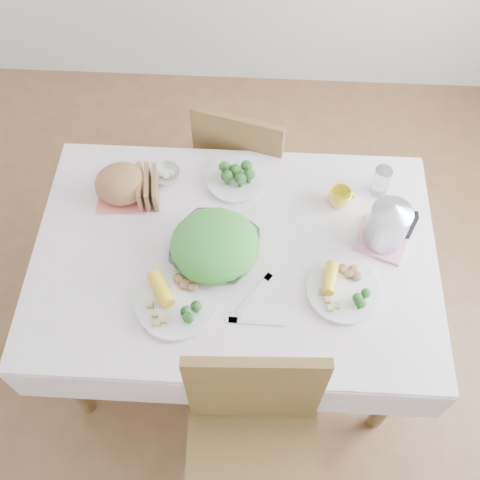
{
  "coord_description": "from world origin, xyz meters",
  "views": [
    {
      "loc": [
        0.08,
        -1.07,
        2.55
      ],
      "look_at": [
        0.02,
        0.02,
        0.82
      ],
      "focal_mm": 42.0,
      "sensor_mm": 36.0,
      "label": 1
    }
  ],
  "objects_px": {
    "dining_table": "(235,299)",
    "salad_bowl": "(215,249)",
    "chair_near": "(253,476)",
    "dinner_plate_right": "(343,291)",
    "dinner_plate_left": "(176,303)",
    "electric_kettle": "(389,222)",
    "chair_far": "(249,158)",
    "yellow_mug": "(340,197)"
  },
  "relations": [
    {
      "from": "chair_far",
      "to": "chair_near",
      "type": "bearing_deg",
      "value": 107.81
    },
    {
      "from": "electric_kettle",
      "to": "chair_far",
      "type": "bearing_deg",
      "value": 122.47
    },
    {
      "from": "dining_table",
      "to": "salad_bowl",
      "type": "xyz_separation_m",
      "value": [
        -0.07,
        -0.01,
        0.42
      ]
    },
    {
      "from": "salad_bowl",
      "to": "dining_table",
      "type": "bearing_deg",
      "value": 10.04
    },
    {
      "from": "yellow_mug",
      "to": "chair_near",
      "type": "bearing_deg",
      "value": -106.65
    },
    {
      "from": "dinner_plate_left",
      "to": "dinner_plate_right",
      "type": "relative_size",
      "value": 1.09
    },
    {
      "from": "dinner_plate_left",
      "to": "electric_kettle",
      "type": "relative_size",
      "value": 1.38
    },
    {
      "from": "dining_table",
      "to": "dinner_plate_left",
      "type": "bearing_deg",
      "value": -130.39
    },
    {
      "from": "yellow_mug",
      "to": "electric_kettle",
      "type": "xyz_separation_m",
      "value": [
        0.16,
        -0.17,
        0.09
      ]
    },
    {
      "from": "chair_far",
      "to": "yellow_mug",
      "type": "height_order",
      "value": "chair_far"
    },
    {
      "from": "electric_kettle",
      "to": "yellow_mug",
      "type": "bearing_deg",
      "value": 126.1
    },
    {
      "from": "dining_table",
      "to": "dinner_plate_right",
      "type": "height_order",
      "value": "dinner_plate_right"
    },
    {
      "from": "dinner_plate_right",
      "to": "yellow_mug",
      "type": "relative_size",
      "value": 2.88
    },
    {
      "from": "salad_bowl",
      "to": "dinner_plate_left",
      "type": "bearing_deg",
      "value": -119.82
    },
    {
      "from": "chair_near",
      "to": "chair_far",
      "type": "relative_size",
      "value": 1.11
    },
    {
      "from": "salad_bowl",
      "to": "dinner_plate_left",
      "type": "relative_size",
      "value": 1.07
    },
    {
      "from": "dining_table",
      "to": "electric_kettle",
      "type": "xyz_separation_m",
      "value": [
        0.55,
        0.09,
        0.51
      ]
    },
    {
      "from": "dining_table",
      "to": "yellow_mug",
      "type": "bearing_deg",
      "value": 32.44
    },
    {
      "from": "salad_bowl",
      "to": "yellow_mug",
      "type": "relative_size",
      "value": 3.34
    },
    {
      "from": "electric_kettle",
      "to": "chair_near",
      "type": "bearing_deg",
      "value": -126.47
    },
    {
      "from": "chair_near",
      "to": "electric_kettle",
      "type": "xyz_separation_m",
      "value": [
        0.45,
        0.81,
        0.42
      ]
    },
    {
      "from": "chair_far",
      "to": "yellow_mug",
      "type": "relative_size",
      "value": 10.1
    },
    {
      "from": "dinner_plate_right",
      "to": "dining_table",
      "type": "bearing_deg",
      "value": 160.1
    },
    {
      "from": "chair_near",
      "to": "salad_bowl",
      "type": "bearing_deg",
      "value": 101.34
    },
    {
      "from": "chair_far",
      "to": "yellow_mug",
      "type": "xyz_separation_m",
      "value": [
        0.37,
        -0.46,
        0.33
      ]
    },
    {
      "from": "dinner_plate_left",
      "to": "salad_bowl",
      "type": "bearing_deg",
      "value": 60.18
    },
    {
      "from": "chair_near",
      "to": "yellow_mug",
      "type": "distance_m",
      "value": 1.07
    },
    {
      "from": "chair_near",
      "to": "dinner_plate_left",
      "type": "xyz_separation_m",
      "value": [
        -0.29,
        0.5,
        0.31
      ]
    },
    {
      "from": "chair_near",
      "to": "salad_bowl",
      "type": "xyz_separation_m",
      "value": [
        -0.17,
        0.71,
        0.33
      ]
    },
    {
      "from": "dining_table",
      "to": "chair_far",
      "type": "bearing_deg",
      "value": 87.7
    },
    {
      "from": "dinner_plate_right",
      "to": "yellow_mug",
      "type": "bearing_deg",
      "value": 89.98
    },
    {
      "from": "chair_far",
      "to": "dinner_plate_left",
      "type": "distance_m",
      "value": 1.01
    },
    {
      "from": "chair_near",
      "to": "dinner_plate_right",
      "type": "xyz_separation_m",
      "value": [
        0.29,
        0.58,
        0.31
      ]
    },
    {
      "from": "yellow_mug",
      "to": "dinner_plate_left",
      "type": "bearing_deg",
      "value": -140.97
    },
    {
      "from": "yellow_mug",
      "to": "chair_far",
      "type": "bearing_deg",
      "value": 128.51
    },
    {
      "from": "dinner_plate_right",
      "to": "electric_kettle",
      "type": "bearing_deg",
      "value": 55.54
    },
    {
      "from": "dining_table",
      "to": "salad_bowl",
      "type": "distance_m",
      "value": 0.43
    },
    {
      "from": "chair_near",
      "to": "electric_kettle",
      "type": "relative_size",
      "value": 4.92
    },
    {
      "from": "electric_kettle",
      "to": "dinner_plate_left",
      "type": "bearing_deg",
      "value": -164.84
    },
    {
      "from": "dinner_plate_left",
      "to": "electric_kettle",
      "type": "xyz_separation_m",
      "value": [
        0.74,
        0.31,
        0.11
      ]
    },
    {
      "from": "chair_far",
      "to": "dinner_plate_left",
      "type": "bearing_deg",
      "value": 91.63
    },
    {
      "from": "dining_table",
      "to": "salad_bowl",
      "type": "height_order",
      "value": "salad_bowl"
    }
  ]
}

